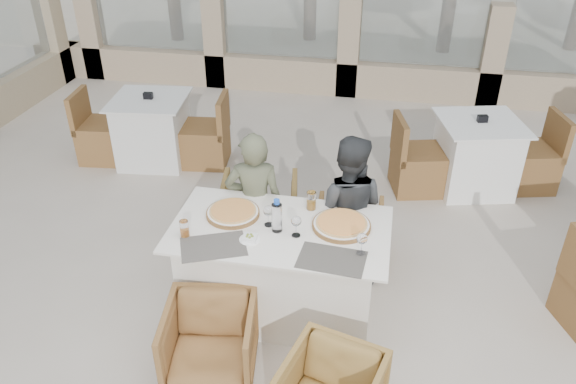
% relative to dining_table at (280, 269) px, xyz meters
% --- Properties ---
extents(ground, '(80.00, 80.00, 0.00)m').
position_rel_dining_table_xyz_m(ground, '(0.03, -0.08, -0.39)').
color(ground, beige).
rests_on(ground, ground).
extents(perimeter_wall_far, '(10.00, 0.34, 1.60)m').
position_rel_dining_table_xyz_m(perimeter_wall_far, '(0.03, 4.72, 0.42)').
color(perimeter_wall_far, tan).
rests_on(perimeter_wall_far, ground).
extents(dining_table, '(1.60, 0.90, 0.77)m').
position_rel_dining_table_xyz_m(dining_table, '(0.00, 0.00, 0.00)').
color(dining_table, white).
rests_on(dining_table, ground).
extents(placemat_near_left, '(0.53, 0.45, 0.00)m').
position_rel_dining_table_xyz_m(placemat_near_left, '(-0.41, -0.31, 0.39)').
color(placemat_near_left, '#5C554E').
rests_on(placemat_near_left, dining_table).
extents(placemat_near_right, '(0.47, 0.33, 0.00)m').
position_rel_dining_table_xyz_m(placemat_near_right, '(0.42, -0.29, 0.39)').
color(placemat_near_right, '#534E47').
rests_on(placemat_near_right, dining_table).
extents(pizza_left, '(0.51, 0.51, 0.05)m').
position_rel_dining_table_xyz_m(pizza_left, '(-0.39, 0.10, 0.41)').
color(pizza_left, '#CD5A1C').
rests_on(pizza_left, dining_table).
extents(pizza_right, '(0.51, 0.51, 0.06)m').
position_rel_dining_table_xyz_m(pizza_right, '(0.44, 0.10, 0.41)').
color(pizza_right, orange).
rests_on(pizza_right, dining_table).
extents(water_bottle, '(0.09, 0.09, 0.26)m').
position_rel_dining_table_xyz_m(water_bottle, '(-0.02, -0.03, 0.52)').
color(water_bottle, '#A4BBD7').
rests_on(water_bottle, dining_table).
extents(wine_glass_centre, '(0.10, 0.10, 0.18)m').
position_rel_dining_table_xyz_m(wine_glass_centre, '(-0.09, 0.02, 0.48)').
color(wine_glass_centre, white).
rests_on(wine_glass_centre, dining_table).
extents(wine_glass_near, '(0.08, 0.08, 0.18)m').
position_rel_dining_table_xyz_m(wine_glass_near, '(0.13, -0.07, 0.48)').
color(wine_glass_near, silver).
rests_on(wine_glass_near, dining_table).
extents(wine_glass_corner, '(0.08, 0.08, 0.18)m').
position_rel_dining_table_xyz_m(wine_glass_corner, '(0.60, -0.19, 0.48)').
color(wine_glass_corner, silver).
rests_on(wine_glass_corner, dining_table).
extents(beer_glass_left, '(0.08, 0.08, 0.13)m').
position_rel_dining_table_xyz_m(beer_glass_left, '(-0.65, -0.23, 0.45)').
color(beer_glass_left, orange).
rests_on(beer_glass_left, dining_table).
extents(beer_glass_right, '(0.09, 0.09, 0.15)m').
position_rel_dining_table_xyz_m(beer_glass_right, '(0.18, 0.30, 0.46)').
color(beer_glass_right, orange).
rests_on(beer_glass_right, dining_table).
extents(olive_dish, '(0.13, 0.13, 0.04)m').
position_rel_dining_table_xyz_m(olive_dish, '(-0.18, -0.18, 0.41)').
color(olive_dish, white).
rests_on(olive_dish, dining_table).
extents(armchair_far_left, '(0.78, 0.80, 0.63)m').
position_rel_dining_table_xyz_m(armchair_far_left, '(-0.37, 0.83, -0.07)').
color(armchair_far_left, olive).
rests_on(armchair_far_left, ground).
extents(armchair_far_right, '(0.60, 0.61, 0.54)m').
position_rel_dining_table_xyz_m(armchair_far_right, '(0.45, 0.74, -0.12)').
color(armchair_far_right, olive).
rests_on(armchair_far_right, ground).
extents(armchair_near_left, '(0.68, 0.70, 0.56)m').
position_rel_dining_table_xyz_m(armchair_near_left, '(-0.34, -0.72, -0.10)').
color(armchair_near_left, olive).
rests_on(armchair_near_left, ground).
extents(diner_left, '(0.52, 0.39, 1.30)m').
position_rel_dining_table_xyz_m(diner_left, '(-0.31, 0.45, 0.26)').
color(diner_left, '#595D44').
rests_on(diner_left, ground).
extents(diner_right, '(0.66, 0.53, 1.30)m').
position_rel_dining_table_xyz_m(diner_right, '(0.44, 0.52, 0.27)').
color(diner_right, '#333638').
rests_on(diner_right, ground).
extents(bg_table_a, '(1.72, 1.00, 0.77)m').
position_rel_dining_table_xyz_m(bg_table_a, '(-1.95, 2.17, 0.00)').
color(bg_table_a, silver).
rests_on(bg_table_a, ground).
extents(bg_table_b, '(1.79, 1.19, 0.77)m').
position_rel_dining_table_xyz_m(bg_table_b, '(1.63, 2.24, 0.00)').
color(bg_table_b, white).
rests_on(bg_table_b, ground).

